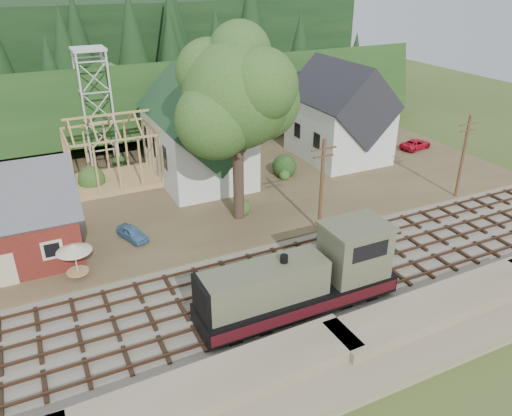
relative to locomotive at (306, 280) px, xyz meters
name	(u,v)px	position (x,y,z in m)	size (l,w,h in m)	color
ground	(272,287)	(-0.73, 3.00, -2.24)	(140.00, 140.00, 0.00)	#384C1E
embankment	(344,369)	(-0.73, -5.50, -2.24)	(64.00, 5.00, 1.60)	#7F7259
railroad_bed	(272,286)	(-0.73, 3.00, -2.16)	(64.00, 11.00, 0.16)	#726B5B
village_flat	(187,189)	(-0.73, 21.00, -2.09)	(64.00, 26.00, 0.30)	brown
hillside	(130,126)	(-0.73, 45.00, -2.24)	(70.00, 28.00, 8.00)	#1E3F19
ridge	(107,100)	(-0.73, 61.00, -2.24)	(80.00, 20.00, 12.00)	black
depot	(0,225)	(-16.73, 14.00, 0.98)	(10.80, 7.41, 9.00)	maroon
church	(198,131)	(1.27, 22.68, 2.94)	(8.40, 15.17, 13.00)	silver
farmhouse	(339,117)	(17.27, 22.00, 2.63)	(8.40, 10.80, 10.60)	silver
timber_frame	(112,155)	(-6.73, 25.00, 1.03)	(8.20, 6.20, 6.99)	tan
lattice_tower	(91,72)	(-6.73, 31.00, 7.79)	(3.20, 3.20, 12.12)	silver
big_tree	(239,102)	(1.43, 13.08, 7.98)	(10.90, 8.40, 14.70)	#38281E
telegraph_pole_near	(322,185)	(6.27, 8.20, 2.01)	(2.20, 0.28, 8.00)	#4C331E
telegraph_pole_far	(463,156)	(21.27, 8.20, 2.01)	(2.20, 0.28, 8.00)	#4C331E
locomotive	(306,280)	(0.00, 0.00, 0.00)	(12.83, 3.21, 5.11)	black
car_blue	(132,233)	(-7.80, 13.19, -1.41)	(1.26, 3.13, 1.07)	#5081AC
car_red	(416,144)	(27.06, 20.11, -1.37)	(1.88, 4.09, 1.14)	red
patio_set	(74,249)	(-12.42, 9.47, 0.31)	(2.38, 2.38, 2.65)	silver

